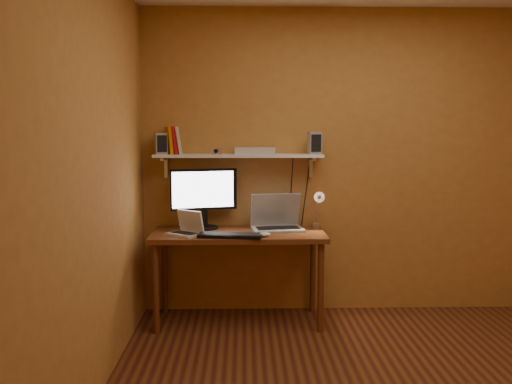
{
  "coord_description": "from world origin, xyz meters",
  "views": [
    {
      "loc": [
        -0.84,
        -3.05,
        1.58
      ],
      "look_at": [
        -0.74,
        1.18,
        1.09
      ],
      "focal_mm": 38.0,
      "sensor_mm": 36.0,
      "label": 1
    }
  ],
  "objects_px": {
    "laptop": "(277,220)",
    "desk_lamp": "(318,204)",
    "speaker_left": "(161,144)",
    "mouse": "(264,234)",
    "speaker_right": "(315,143)",
    "monitor": "(204,195)",
    "wall_shelf": "(239,156)",
    "keyboard": "(230,235)",
    "shelf_camera": "(216,151)",
    "desk": "(239,243)",
    "router": "(256,151)",
    "netbook": "(187,228)"
  },
  "relations": [
    {
      "from": "laptop",
      "to": "desk_lamp",
      "type": "relative_size",
      "value": 1.2
    },
    {
      "from": "desk_lamp",
      "to": "speaker_left",
      "type": "distance_m",
      "value": 1.4
    },
    {
      "from": "mouse",
      "to": "desk_lamp",
      "type": "distance_m",
      "value": 0.59
    },
    {
      "from": "laptop",
      "to": "speaker_right",
      "type": "xyz_separation_m",
      "value": [
        0.32,
        0.06,
        0.64
      ]
    },
    {
      "from": "monitor",
      "to": "speaker_right",
      "type": "xyz_separation_m",
      "value": [
        0.92,
        0.01,
        0.43
      ]
    },
    {
      "from": "wall_shelf",
      "to": "keyboard",
      "type": "distance_m",
      "value": 0.72
    },
    {
      "from": "mouse",
      "to": "speaker_left",
      "type": "xyz_separation_m",
      "value": [
        -0.84,
        0.38,
        0.7
      ]
    },
    {
      "from": "wall_shelf",
      "to": "keyboard",
      "type": "xyz_separation_m",
      "value": [
        -0.06,
        -0.39,
        -0.6
      ]
    },
    {
      "from": "monitor",
      "to": "speaker_right",
      "type": "relative_size",
      "value": 2.98
    },
    {
      "from": "mouse",
      "to": "shelf_camera",
      "type": "bearing_deg",
      "value": 123.55
    },
    {
      "from": "mouse",
      "to": "shelf_camera",
      "type": "distance_m",
      "value": 0.81
    },
    {
      "from": "mouse",
      "to": "speaker_right",
      "type": "xyz_separation_m",
      "value": [
        0.43,
        0.37,
        0.7
      ]
    },
    {
      "from": "keyboard",
      "to": "monitor",
      "type": "bearing_deg",
      "value": 130.42
    },
    {
      "from": "mouse",
      "to": "desk_lamp",
      "type": "relative_size",
      "value": 0.26
    },
    {
      "from": "keyboard",
      "to": "desk_lamp",
      "type": "relative_size",
      "value": 1.31
    },
    {
      "from": "desk",
      "to": "router",
      "type": "xyz_separation_m",
      "value": [
        0.14,
        0.19,
        0.74
      ]
    },
    {
      "from": "shelf_camera",
      "to": "router",
      "type": "bearing_deg",
      "value": 9.65
    },
    {
      "from": "speaker_right",
      "to": "laptop",
      "type": "bearing_deg",
      "value": -177.06
    },
    {
      "from": "netbook",
      "to": "router",
      "type": "bearing_deg",
      "value": 66.46
    },
    {
      "from": "monitor",
      "to": "desk_lamp",
      "type": "relative_size",
      "value": 1.46
    },
    {
      "from": "laptop",
      "to": "netbook",
      "type": "distance_m",
      "value": 0.76
    },
    {
      "from": "keyboard",
      "to": "speaker_right",
      "type": "distance_m",
      "value": 1.06
    },
    {
      "from": "mouse",
      "to": "router",
      "type": "relative_size",
      "value": 0.29
    },
    {
      "from": "speaker_left",
      "to": "router",
      "type": "distance_m",
      "value": 0.79
    },
    {
      "from": "netbook",
      "to": "keyboard",
      "type": "xyz_separation_m",
      "value": [
        0.34,
        -0.1,
        -0.04
      ]
    },
    {
      "from": "mouse",
      "to": "speaker_left",
      "type": "bearing_deg",
      "value": 140.46
    },
    {
      "from": "desk_lamp",
      "to": "laptop",
      "type": "bearing_deg",
      "value": -179.38
    },
    {
      "from": "laptop",
      "to": "speaker_right",
      "type": "bearing_deg",
      "value": 2.41
    },
    {
      "from": "desk",
      "to": "router",
      "type": "bearing_deg",
      "value": 53.63
    },
    {
      "from": "router",
      "to": "speaker_left",
      "type": "bearing_deg",
      "value": -179.18
    },
    {
      "from": "wall_shelf",
      "to": "speaker_right",
      "type": "xyz_separation_m",
      "value": [
        0.63,
        -0.02,
        0.11
      ]
    },
    {
      "from": "laptop",
      "to": "desk",
      "type": "bearing_deg",
      "value": -166.57
    },
    {
      "from": "desk",
      "to": "netbook",
      "type": "height_order",
      "value": "netbook"
    },
    {
      "from": "keyboard",
      "to": "netbook",
      "type": "bearing_deg",
      "value": 172.26
    },
    {
      "from": "desk",
      "to": "netbook",
      "type": "bearing_deg",
      "value": -166.19
    },
    {
      "from": "netbook",
      "to": "speaker_right",
      "type": "bearing_deg",
      "value": 53.3
    },
    {
      "from": "desk_lamp",
      "to": "shelf_camera",
      "type": "height_order",
      "value": "shelf_camera"
    },
    {
      "from": "netbook",
      "to": "speaker_right",
      "type": "distance_m",
      "value": 1.26
    },
    {
      "from": "monitor",
      "to": "desk_lamp",
      "type": "bearing_deg",
      "value": -16.82
    },
    {
      "from": "laptop",
      "to": "monitor",
      "type": "bearing_deg",
      "value": 168.13
    },
    {
      "from": "netbook",
      "to": "speaker_right",
      "type": "height_order",
      "value": "speaker_right"
    },
    {
      "from": "wall_shelf",
      "to": "monitor",
      "type": "height_order",
      "value": "wall_shelf"
    },
    {
      "from": "laptop",
      "to": "desk_lamp",
      "type": "distance_m",
      "value": 0.37
    },
    {
      "from": "desk",
      "to": "speaker_right",
      "type": "bearing_deg",
      "value": 15.74
    },
    {
      "from": "keyboard",
      "to": "shelf_camera",
      "type": "distance_m",
      "value": 0.73
    },
    {
      "from": "desk_lamp",
      "to": "speaker_right",
      "type": "distance_m",
      "value": 0.51
    },
    {
      "from": "mouse",
      "to": "speaker_right",
      "type": "relative_size",
      "value": 0.53
    },
    {
      "from": "speaker_left",
      "to": "shelf_camera",
      "type": "bearing_deg",
      "value": -22.0
    },
    {
      "from": "laptop",
      "to": "speaker_left",
      "type": "bearing_deg",
      "value": 168.72
    },
    {
      "from": "desk",
      "to": "keyboard",
      "type": "relative_size",
      "value": 2.86
    }
  ]
}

